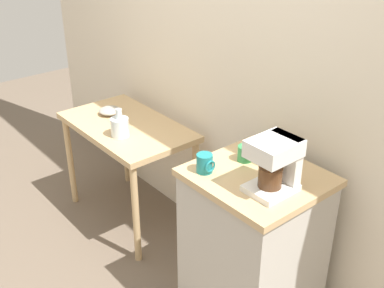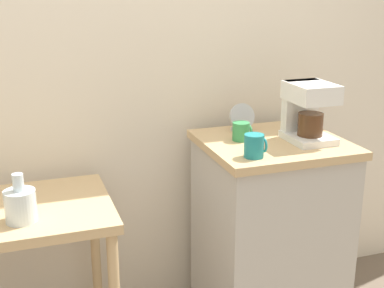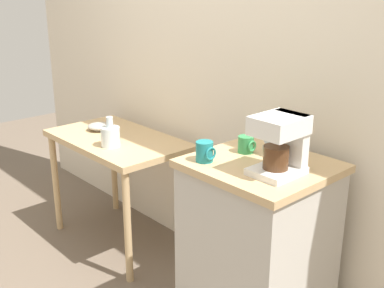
% 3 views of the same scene
% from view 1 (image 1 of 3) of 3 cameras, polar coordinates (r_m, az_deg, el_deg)
% --- Properties ---
extents(ground_plane, '(8.00, 8.00, 0.00)m').
position_cam_1_polar(ground_plane, '(3.32, -1.93, -12.81)').
color(ground_plane, '#6B5B4C').
extents(back_wall, '(4.40, 0.10, 2.80)m').
position_cam_1_polar(back_wall, '(2.83, 5.77, 12.12)').
color(back_wall, beige).
rests_on(back_wall, ground_plane).
extents(wooden_table, '(0.96, 0.56, 0.75)m').
position_cam_1_polar(wooden_table, '(3.36, -7.59, 0.86)').
color(wooden_table, tan).
rests_on(wooden_table, ground_plane).
extents(kitchen_counter, '(0.62, 0.58, 0.93)m').
position_cam_1_polar(kitchen_counter, '(2.65, 7.11, -12.11)').
color(kitchen_counter, '#BCB7AD').
rests_on(kitchen_counter, ground_plane).
extents(bowl_stoneware, '(0.15, 0.15, 0.05)m').
position_cam_1_polar(bowl_stoneware, '(3.47, -9.62, 3.89)').
color(bowl_stoneware, '#9E998C').
rests_on(bowl_stoneware, wooden_table).
extents(glass_carafe_vase, '(0.12, 0.12, 0.19)m').
position_cam_1_polar(glass_carafe_vase, '(3.13, -8.48, 2.05)').
color(glass_carafe_vase, silver).
rests_on(glass_carafe_vase, wooden_table).
extents(coffee_maker, '(0.18, 0.22, 0.26)m').
position_cam_1_polar(coffee_maker, '(2.21, 9.84, -2.14)').
color(coffee_maker, white).
rests_on(coffee_maker, kitchen_counter).
extents(mug_dark_teal, '(0.09, 0.08, 0.09)m').
position_cam_1_polar(mug_dark_teal, '(2.36, 1.52, -2.29)').
color(mug_dark_teal, teal).
rests_on(mug_dark_teal, kitchen_counter).
extents(mug_tall_green, '(0.08, 0.08, 0.08)m').
position_cam_1_polar(mug_tall_green, '(2.47, 6.27, -1.12)').
color(mug_tall_green, '#338C4C').
rests_on(mug_tall_green, kitchen_counter).
extents(table_clock, '(0.12, 0.06, 0.13)m').
position_cam_1_polar(table_clock, '(2.52, 9.39, -0.35)').
color(table_clock, '#B2B5BA').
rests_on(table_clock, kitchen_counter).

